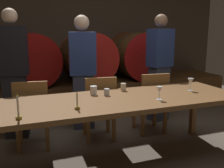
{
  "coord_description": "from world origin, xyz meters",
  "views": [
    {
      "loc": [
        -1.35,
        -2.48,
        1.49
      ],
      "look_at": [
        -0.16,
        0.64,
        0.8
      ],
      "focal_mm": 43.5,
      "sensor_mm": 36.0,
      "label": 1
    }
  ],
  "objects_px": {
    "chair_center": "(100,105)",
    "wine_glass_right": "(191,82)",
    "chair_left": "(32,112)",
    "wine_barrel_right": "(137,55)",
    "guest_center": "(83,72)",
    "candle_right": "(77,104)",
    "cup_far_right": "(123,87)",
    "cup_center_right": "(107,92)",
    "dining_table": "(118,104)",
    "candle_left": "(18,112)",
    "wine_barrel_left": "(32,60)",
    "cup_center_left": "(94,90)",
    "chair_right": "(152,100)",
    "wine_barrel_center": "(88,57)",
    "wine_glass_center": "(159,90)",
    "guest_left": "(14,73)",
    "guest_right": "(160,67)"
  },
  "relations": [
    {
      "from": "wine_barrel_right",
      "to": "guest_left",
      "type": "bearing_deg",
      "value": -158.22
    },
    {
      "from": "chair_left",
      "to": "chair_right",
      "type": "height_order",
      "value": "same"
    },
    {
      "from": "guest_center",
      "to": "wine_barrel_right",
      "type": "bearing_deg",
      "value": -135.91
    },
    {
      "from": "chair_right",
      "to": "candle_right",
      "type": "xyz_separation_m",
      "value": [
        -1.29,
        -0.88,
        0.3
      ]
    },
    {
      "from": "wine_barrel_left",
      "to": "cup_center_left",
      "type": "xyz_separation_m",
      "value": [
        0.51,
        -1.85,
        -0.17
      ]
    },
    {
      "from": "wine_glass_center",
      "to": "cup_far_right",
      "type": "relative_size",
      "value": 1.6
    },
    {
      "from": "wine_barrel_center",
      "to": "wine_glass_center",
      "type": "xyz_separation_m",
      "value": [
        0.12,
        -2.3,
        -0.12
      ]
    },
    {
      "from": "cup_far_right",
      "to": "wine_barrel_center",
      "type": "bearing_deg",
      "value": 87.81
    },
    {
      "from": "chair_center",
      "to": "wine_barrel_right",
      "type": "bearing_deg",
      "value": -123.39
    },
    {
      "from": "guest_right",
      "to": "wine_glass_right",
      "type": "height_order",
      "value": "guest_right"
    },
    {
      "from": "dining_table",
      "to": "guest_right",
      "type": "height_order",
      "value": "guest_right"
    },
    {
      "from": "cup_center_left",
      "to": "wine_glass_center",
      "type": "bearing_deg",
      "value": -38.19
    },
    {
      "from": "chair_left",
      "to": "chair_center",
      "type": "bearing_deg",
      "value": -175.84
    },
    {
      "from": "wine_glass_right",
      "to": "cup_center_left",
      "type": "xyz_separation_m",
      "value": [
        -1.15,
        0.22,
        -0.06
      ]
    },
    {
      "from": "cup_center_left",
      "to": "chair_center",
      "type": "bearing_deg",
      "value": 63.31
    },
    {
      "from": "wine_barrel_right",
      "to": "cup_center_right",
      "type": "relative_size",
      "value": 11.51
    },
    {
      "from": "chair_left",
      "to": "guest_center",
      "type": "distance_m",
      "value": 1.0
    },
    {
      "from": "candle_right",
      "to": "wine_glass_right",
      "type": "distance_m",
      "value": 1.49
    },
    {
      "from": "wine_barrel_center",
      "to": "cup_center_left",
      "type": "bearing_deg",
      "value": -104.09
    },
    {
      "from": "candle_right",
      "to": "cup_center_right",
      "type": "xyz_separation_m",
      "value": [
        0.44,
        0.4,
        -0.01
      ]
    },
    {
      "from": "chair_left",
      "to": "cup_center_right",
      "type": "distance_m",
      "value": 0.99
    },
    {
      "from": "wine_barrel_right",
      "to": "cup_center_left",
      "type": "distance_m",
      "value": 2.35
    },
    {
      "from": "chair_center",
      "to": "wine_glass_right",
      "type": "xyz_separation_m",
      "value": [
        0.95,
        -0.62,
        0.37
      ]
    },
    {
      "from": "guest_center",
      "to": "wine_glass_right",
      "type": "relative_size",
      "value": 11.12
    },
    {
      "from": "dining_table",
      "to": "candle_left",
      "type": "relative_size",
      "value": 12.38
    },
    {
      "from": "wine_barrel_left",
      "to": "chair_left",
      "type": "distance_m",
      "value": 1.49
    },
    {
      "from": "dining_table",
      "to": "chair_center",
      "type": "height_order",
      "value": "chair_center"
    },
    {
      "from": "chair_right",
      "to": "cup_far_right",
      "type": "distance_m",
      "value": 0.73
    },
    {
      "from": "wine_barrel_left",
      "to": "cup_center_left",
      "type": "height_order",
      "value": "wine_barrel_left"
    },
    {
      "from": "chair_right",
      "to": "candle_right",
      "type": "relative_size",
      "value": 5.03
    },
    {
      "from": "guest_right",
      "to": "candle_right",
      "type": "xyz_separation_m",
      "value": [
        -1.68,
        -1.35,
        -0.08
      ]
    },
    {
      "from": "wine_glass_center",
      "to": "cup_center_left",
      "type": "relative_size",
      "value": 1.43
    },
    {
      "from": "dining_table",
      "to": "wine_barrel_right",
      "type": "bearing_deg",
      "value": 59.51
    },
    {
      "from": "wine_barrel_right",
      "to": "chair_right",
      "type": "distance_m",
      "value": 1.6
    },
    {
      "from": "wine_barrel_left",
      "to": "wine_glass_right",
      "type": "bearing_deg",
      "value": -51.16
    },
    {
      "from": "wine_glass_center",
      "to": "guest_left",
      "type": "bearing_deg",
      "value": 135.14
    },
    {
      "from": "chair_left",
      "to": "wine_barrel_right",
      "type": "bearing_deg",
      "value": -139.29
    },
    {
      "from": "dining_table",
      "to": "cup_center_right",
      "type": "xyz_separation_m",
      "value": [
        -0.07,
        0.18,
        0.1
      ]
    },
    {
      "from": "chair_left",
      "to": "chair_right",
      "type": "distance_m",
      "value": 1.63
    },
    {
      "from": "guest_center",
      "to": "dining_table",
      "type": "bearing_deg",
      "value": 103.05
    },
    {
      "from": "cup_center_left",
      "to": "wine_glass_right",
      "type": "bearing_deg",
      "value": -10.85
    },
    {
      "from": "wine_glass_right",
      "to": "cup_far_right",
      "type": "relative_size",
      "value": 1.69
    },
    {
      "from": "chair_center",
      "to": "guest_center",
      "type": "height_order",
      "value": "guest_center"
    },
    {
      "from": "wine_barrel_right",
      "to": "cup_far_right",
      "type": "relative_size",
      "value": 9.94
    },
    {
      "from": "dining_table",
      "to": "cup_far_right",
      "type": "xyz_separation_m",
      "value": [
        0.2,
        0.33,
        0.11
      ]
    },
    {
      "from": "guest_left",
      "to": "cup_center_right",
      "type": "distance_m",
      "value": 1.41
    },
    {
      "from": "candle_right",
      "to": "cup_far_right",
      "type": "relative_size",
      "value": 1.96
    },
    {
      "from": "candle_right",
      "to": "cup_center_right",
      "type": "relative_size",
      "value": 2.28
    },
    {
      "from": "wine_glass_right",
      "to": "chair_left",
      "type": "bearing_deg",
      "value": 159.78
    },
    {
      "from": "guest_center",
      "to": "wine_barrel_left",
      "type": "bearing_deg",
      "value": -44.85
    }
  ]
}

